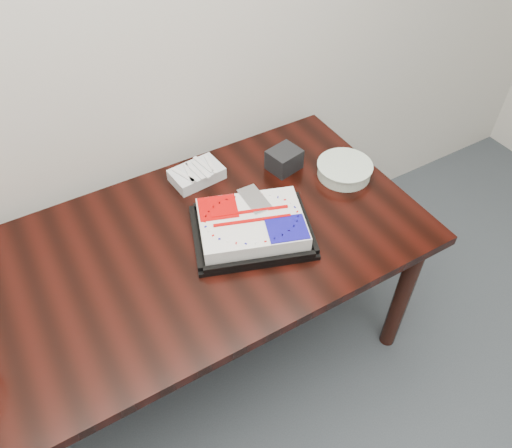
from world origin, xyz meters
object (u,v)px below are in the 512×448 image
cake_tray (252,226)px  napkin_box (284,160)px  plate_stack (344,170)px  table (180,266)px

cake_tray → napkin_box: (0.30, 0.26, 0.00)m
plate_stack → table: bearing=-177.5°
cake_tray → plate_stack: bearing=11.0°
table → plate_stack: plate_stack is taller
plate_stack → napkin_box: 0.25m
cake_tray → plate_stack: size_ratio=2.26×
cake_tray → plate_stack: 0.50m
cake_tray → plate_stack: (0.49, 0.10, -0.01)m
table → napkin_box: (0.57, 0.19, 0.13)m
cake_tray → plate_stack: cake_tray is taller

